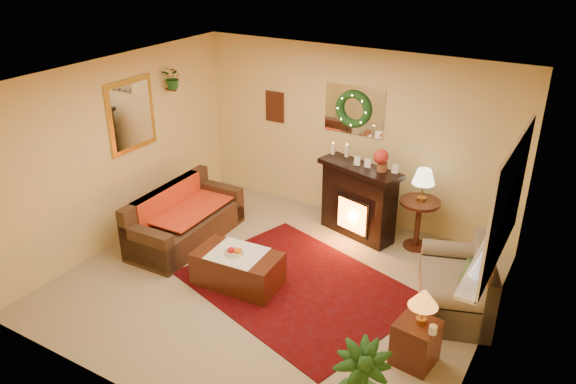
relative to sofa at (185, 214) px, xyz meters
The scene contains 30 objects.
floor 1.75m from the sofa, 10.75° to the right, with size 5.00×5.00×0.00m, color beige.
ceiling 2.75m from the sofa, 10.75° to the right, with size 5.00×5.00×0.00m, color white.
wall_back 2.70m from the sofa, 49.26° to the left, with size 5.00×5.00×0.00m, color #EFD88C.
wall_front 3.18m from the sofa, 57.02° to the right, with size 5.00×5.00×0.00m, color #EFD88C.
wall_left 1.25m from the sofa, 159.25° to the right, with size 4.50×4.50×0.00m, color #EFD88C.
wall_right 4.27m from the sofa, ahead, with size 4.50×4.50×0.00m, color #EFD88C.
area_rug 2.01m from the sofa, ahead, with size 2.68×2.01×0.01m, color #5E0508.
sofa is the anchor object (origin of this frame).
red_throw 0.16m from the sofa, 117.23° to the left, with size 0.82×1.33×0.02m, color red.
fireplace 2.47m from the sofa, 34.84° to the left, with size 1.11×0.35×1.01m, color black.
poinsettia 2.84m from the sofa, 30.09° to the left, with size 0.21×0.21×0.21m, color #B32920.
mantel_candle_a 2.28m from the sofa, 41.22° to the left, with size 0.05×0.05×0.16m, color white.
mantel_candle_b 2.44m from the sofa, 38.41° to the left, with size 0.06×0.06×0.18m, color white.
mantel_mirror 2.84m from the sofa, 48.97° to the left, with size 0.92×0.02×0.72m, color white.
wreath 2.82m from the sofa, 48.37° to the left, with size 0.55×0.55×0.11m, color #194719.
wall_art 2.24m from the sofa, 80.64° to the left, with size 0.32×0.03×0.48m, color #381E11.
gold_mirror 1.55m from the sofa, behind, with size 0.03×0.84×1.00m, color gold.
hanging_plant 1.83m from the sofa, 132.59° to the left, with size 0.33×0.28×0.36m, color #194719.
loveseat 3.74m from the sofa, ahead, with size 0.75×1.30×0.75m, color gray.
window_frame 4.31m from the sofa, ahead, with size 0.03×1.86×1.36m, color white.
window_glass 4.29m from the sofa, ahead, with size 0.02×1.70×1.22m, color black.
window_sill 4.08m from the sofa, ahead, with size 0.22×1.86×0.04m, color white.
mini_tree 4.12m from the sofa, ahead, with size 0.20×0.20×0.30m, color silver.
sill_plant 4.23m from the sofa, 12.92° to the left, with size 0.26×0.21×0.48m, color black.
side_table_round 3.26m from the sofa, 27.36° to the left, with size 0.55×0.55×0.72m, color black.
lamp_cream 3.30m from the sofa, 27.57° to the left, with size 0.31×0.31×0.47m, color #FBEEBA.
end_table_square 3.73m from the sofa, 11.83° to the right, with size 0.40×0.40×0.49m, color #522D22.
lamp_tiffany 3.76m from the sofa, 11.48° to the right, with size 0.30×0.30×0.44m, color orange.
coffee_table 1.40m from the sofa, 22.91° to the right, with size 1.07×0.59×0.45m, color #3C1F12.
fruit_bowl 1.37m from the sofa, 24.51° to the right, with size 0.24×0.24×0.06m, color beige.
Camera 1 is at (3.16, -5.01, 4.07)m, focal length 35.00 mm.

